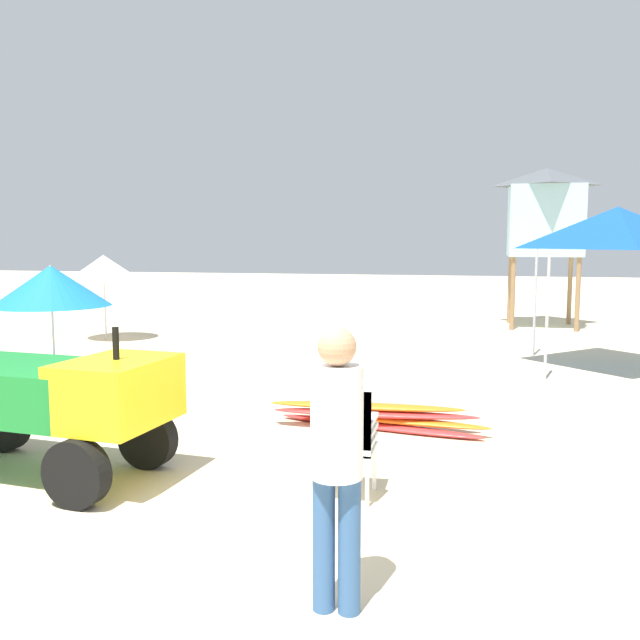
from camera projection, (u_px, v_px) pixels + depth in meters
name	position (u px, v px, depth m)	size (l,w,h in m)	color
ground	(188.00, 539.00, 5.33)	(80.00, 80.00, 0.00)	beige
utility_cart	(46.00, 398.00, 6.62)	(2.66, 1.52, 1.50)	#197A2D
stacked_plastic_chairs	(346.00, 429.00, 6.03)	(0.48, 0.48, 1.11)	white
surfboard_pile	(377.00, 416.00, 8.39)	(2.71, 0.74, 0.32)	red
lifeguard_far_right	(337.00, 450.00, 4.18)	(0.32, 0.32, 1.77)	#33598C
popup_canopy	(617.00, 228.00, 11.99)	(2.49, 2.49, 2.85)	#B2B2B7
lifeguard_tower	(545.00, 212.00, 17.87)	(1.98, 1.98, 4.11)	olive
beach_umbrella_left	(51.00, 286.00, 11.88)	(2.00, 2.00, 1.85)	beige
beach_umbrella_mid	(104.00, 268.00, 15.69)	(1.64, 1.64, 1.94)	beige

